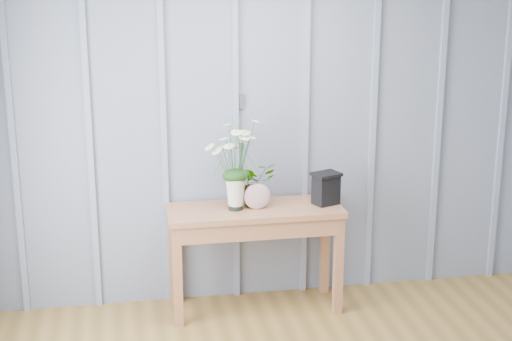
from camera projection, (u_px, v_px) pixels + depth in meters
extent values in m
cube|color=gray|center=(271.00, 128.00, 5.51)|extent=(4.00, 0.01, 2.50)
cube|color=silver|center=(242.00, 101.00, 5.40)|extent=(0.03, 0.01, 0.10)
cube|color=#8592AA|center=(13.00, 139.00, 5.20)|extent=(0.04, 0.03, 2.50)
cube|color=#8592AA|center=(89.00, 135.00, 5.28)|extent=(0.04, 0.03, 2.50)
cube|color=#8592AA|center=(164.00, 133.00, 5.37)|extent=(0.04, 0.03, 2.50)
cube|color=#8592AA|center=(236.00, 130.00, 5.45)|extent=(0.04, 0.03, 2.50)
cube|color=#8592AA|center=(305.00, 127.00, 5.54)|extent=(0.04, 0.03, 2.50)
cube|color=#8592AA|center=(373.00, 124.00, 5.63)|extent=(0.04, 0.03, 2.50)
cube|color=#8592AA|center=(439.00, 122.00, 5.71)|extent=(0.04, 0.03, 2.50)
cube|color=#8592AA|center=(502.00, 119.00, 5.80)|extent=(0.04, 0.03, 2.50)
cube|color=#A26744|center=(255.00, 210.00, 5.38)|extent=(1.20, 0.45, 0.04)
cube|color=#A26744|center=(255.00, 221.00, 5.41)|extent=(1.13, 0.42, 0.12)
cube|color=#A26744|center=(178.00, 277.00, 5.22)|extent=(0.06, 0.06, 0.71)
cube|color=#A26744|center=(338.00, 266.00, 5.41)|extent=(0.06, 0.06, 0.71)
cube|color=#A26744|center=(173.00, 257.00, 5.56)|extent=(0.06, 0.06, 0.71)
cube|color=#A26744|center=(325.00, 247.00, 5.75)|extent=(0.06, 0.06, 0.71)
cylinder|color=black|center=(236.00, 205.00, 5.34)|extent=(0.10, 0.10, 0.06)
cone|color=white|center=(236.00, 192.00, 5.31)|extent=(0.18, 0.18, 0.23)
ellipsoid|color=#153A11|center=(235.00, 176.00, 5.28)|extent=(0.18, 0.15, 0.09)
imported|color=#153A11|center=(255.00, 184.00, 5.40)|extent=(0.34, 0.32, 0.31)
ellipsoid|color=#934A66|center=(257.00, 196.00, 5.33)|extent=(0.19, 0.07, 0.18)
cube|color=black|center=(326.00, 190.00, 5.43)|extent=(0.20, 0.18, 0.21)
cube|color=black|center=(326.00, 174.00, 5.40)|extent=(0.23, 0.20, 0.02)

